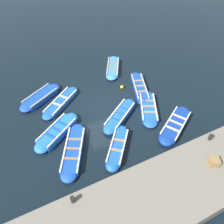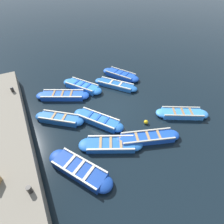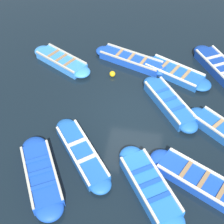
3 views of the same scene
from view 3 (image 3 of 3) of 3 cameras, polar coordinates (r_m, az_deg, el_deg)
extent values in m
plane|color=black|center=(12.55, 4.47, -0.36)|extent=(120.00, 120.00, 0.00)
cube|color=#1947B7|center=(10.80, -12.77, -11.21)|extent=(2.08, 2.65, 0.36)
ellipsoid|color=#1947B7|center=(11.55, -13.96, -6.23)|extent=(1.23, 1.24, 0.36)
ellipsoid|color=#1947B7|center=(10.14, -11.37, -16.88)|extent=(1.23, 1.24, 0.36)
cube|color=#B2AD9E|center=(10.64, -15.33, -11.17)|extent=(1.28, 2.16, 0.07)
cube|color=#B2AD9E|center=(10.62, -10.59, -9.99)|extent=(1.28, 2.16, 0.07)
cube|color=#1947B7|center=(10.95, -13.47, -8.42)|extent=(0.81, 0.55, 0.04)
cube|color=#1947B7|center=(10.63, -12.95, -10.64)|extent=(0.81, 0.55, 0.04)
cube|color=#1947B7|center=(10.34, -12.38, -12.98)|extent=(0.81, 0.55, 0.04)
cube|color=#1947B7|center=(14.92, 3.48, 9.42)|extent=(3.08, 1.77, 0.35)
ellipsoid|color=#1947B7|center=(15.50, -1.52, 11.08)|extent=(0.97, 0.96, 0.35)
ellipsoid|color=#1947B7|center=(14.47, 8.78, 7.58)|extent=(0.97, 0.96, 0.35)
cube|color=#B2AD9E|center=(14.53, 2.85, 9.34)|extent=(2.78, 1.07, 0.07)
cube|color=#B2AD9E|center=(15.06, 4.16, 10.77)|extent=(2.78, 1.07, 0.07)
cube|color=#9E7A51|center=(15.04, 1.33, 10.74)|extent=(0.37, 0.71, 0.04)
cube|color=#9E7A51|center=(14.81, 3.51, 10.02)|extent=(0.37, 0.71, 0.04)
cube|color=#9E7A51|center=(14.60, 5.76, 9.26)|extent=(0.37, 0.71, 0.04)
cube|color=#1947B7|center=(10.80, 16.17, -12.37)|extent=(3.10, 2.22, 0.34)
ellipsoid|color=#1947B7|center=(11.03, 9.20, -8.63)|extent=(1.18, 1.17, 0.34)
cube|color=silver|center=(10.39, 15.37, -13.43)|extent=(2.65, 1.44, 0.07)
cube|color=silver|center=(10.88, 17.38, -10.19)|extent=(2.65, 1.44, 0.07)
cube|color=olive|center=(10.71, 13.32, -10.21)|extent=(0.50, 0.79, 0.04)
cube|color=olive|center=(10.64, 16.38, -11.82)|extent=(0.50, 0.79, 0.04)
cube|color=olive|center=(10.61, 19.51, -13.41)|extent=(0.50, 0.79, 0.04)
cube|color=#1E59AD|center=(14.47, 11.31, 7.04)|extent=(2.76, 2.04, 0.30)
ellipsoid|color=#1E59AD|center=(14.91, 6.92, 9.00)|extent=(1.24, 1.22, 0.30)
ellipsoid|color=#1E59AD|center=(14.14, 15.89, 4.92)|extent=(1.24, 1.22, 0.30)
cube|color=silver|center=(14.03, 10.54, 6.71)|extent=(2.30, 1.22, 0.07)
cube|color=silver|center=(14.69, 12.26, 8.45)|extent=(2.30, 1.22, 0.07)
cube|color=#9E7A51|center=(14.54, 9.50, 8.41)|extent=(0.51, 0.83, 0.04)
cube|color=#9E7A51|center=(14.37, 11.41, 7.55)|extent=(0.51, 0.83, 0.04)
cube|color=#9E7A51|center=(14.21, 13.35, 6.67)|extent=(0.51, 0.83, 0.04)
cube|color=navy|center=(15.22, 19.09, 7.64)|extent=(2.26, 2.83, 0.39)
ellipsoid|color=navy|center=(16.04, 16.33, 10.55)|extent=(1.25, 1.26, 0.39)
cube|color=silver|center=(14.83, 17.91, 8.00)|extent=(1.46, 2.32, 0.07)
cube|color=beige|center=(15.44, 18.07, 9.55)|extent=(0.81, 0.57, 0.04)
cube|color=beige|center=(15.10, 19.29, 8.27)|extent=(0.81, 0.57, 0.04)
cube|color=#1E59AD|center=(12.90, 10.35, 1.65)|extent=(2.22, 2.68, 0.37)
ellipsoid|color=#1E59AD|center=(13.70, 7.36, 5.25)|extent=(1.07, 1.08, 0.37)
ellipsoid|color=#1E59AD|center=(12.20, 13.70, -2.39)|extent=(1.07, 1.08, 0.37)
cube|color=beige|center=(12.58, 9.06, 1.88)|extent=(1.57, 2.21, 0.07)
cube|color=beige|center=(12.93, 11.87, 2.84)|extent=(1.57, 2.21, 0.07)
cube|color=#1947B7|center=(13.09, 9.14, 3.90)|extent=(0.68, 0.53, 0.04)
cube|color=#1947B7|center=(12.76, 10.47, 2.32)|extent=(0.68, 0.53, 0.04)
cube|color=#1947B7|center=(12.44, 11.87, 0.65)|extent=(0.68, 0.53, 0.04)
cube|color=#1E59AD|center=(12.35, 19.86, -3.59)|extent=(2.41, 2.17, 0.36)
ellipsoid|color=#1E59AD|center=(12.70, 15.43, -0.46)|extent=(1.03, 1.03, 0.36)
cube|color=beige|center=(11.97, 19.18, -3.79)|extent=(1.93, 1.59, 0.07)
cube|color=#9E7A51|center=(12.30, 18.80, -2.07)|extent=(0.54, 0.62, 0.04)
cube|color=#3884E0|center=(15.04, -9.23, 9.18)|extent=(2.65, 2.02, 0.33)
ellipsoid|color=#3884E0|center=(15.86, -12.48, 10.82)|extent=(1.14, 1.13, 0.33)
ellipsoid|color=#3884E0|center=(14.29, -5.67, 7.32)|extent=(1.14, 1.13, 0.33)
cube|color=#B2AD9E|center=(14.72, -10.46, 9.04)|extent=(2.21, 1.29, 0.07)
cube|color=#B2AD9E|center=(15.13, -8.22, 10.53)|extent=(2.21, 1.29, 0.07)
cube|color=olive|center=(15.27, -10.74, 10.47)|extent=(0.51, 0.75, 0.04)
cube|color=olive|center=(14.93, -9.32, 9.75)|extent=(0.51, 0.75, 0.04)
cube|color=olive|center=(14.60, -7.83, 8.99)|extent=(0.51, 0.75, 0.04)
cube|color=blue|center=(10.36, 6.90, -13.40)|extent=(2.21, 2.65, 0.40)
ellipsoid|color=blue|center=(10.95, 3.65, -8.18)|extent=(1.22, 1.23, 0.40)
ellipsoid|color=blue|center=(9.91, 10.67, -19.13)|extent=(1.22, 1.23, 0.40)
cube|color=beige|center=(10.04, 4.80, -13.65)|extent=(1.46, 2.13, 0.07)
cube|color=beige|center=(10.31, 9.16, -11.83)|extent=(1.46, 2.13, 0.07)
cube|color=#1947B7|center=(10.42, 5.54, -10.47)|extent=(0.77, 0.58, 0.04)
cube|color=#1947B7|center=(10.18, 7.01, -12.78)|extent=(0.77, 0.58, 0.04)
cube|color=#1947B7|center=(9.96, 8.57, -15.19)|extent=(0.77, 0.58, 0.04)
cube|color=#1E59AD|center=(11.14, -5.54, -7.50)|extent=(2.40, 2.73, 0.30)
ellipsoid|color=#1E59AD|center=(11.99, -8.37, -2.65)|extent=(1.06, 1.06, 0.30)
ellipsoid|color=#1E59AD|center=(10.40, -2.19, -13.08)|extent=(1.06, 1.06, 0.30)
cube|color=silver|center=(10.92, -7.35, -7.64)|extent=(1.79, 2.23, 0.07)
cube|color=silver|center=(11.07, -3.89, -6.23)|extent=(1.79, 2.23, 0.07)
cube|color=beige|center=(11.24, -6.46, -5.53)|extent=(0.64, 0.55, 0.04)
cube|color=beige|center=(10.78, -4.70, -8.50)|extent=(0.64, 0.55, 0.04)
sphere|color=#EAB214|center=(14.16, 0.07, 6.99)|extent=(0.26, 0.26, 0.26)
camera|label=1|loc=(10.38, 82.80, 16.53)|focal=35.00mm
camera|label=2|loc=(17.03, 28.36, 38.26)|focal=28.00mm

